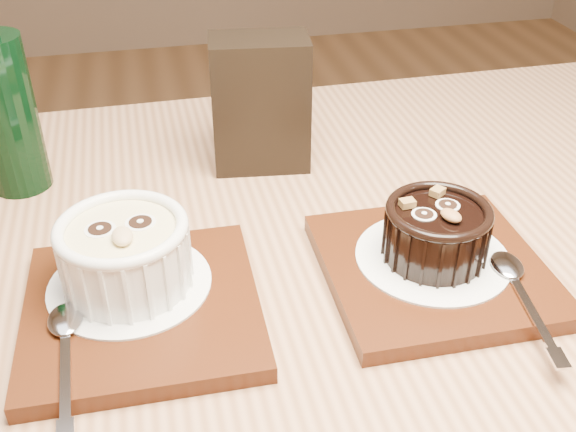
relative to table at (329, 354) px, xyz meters
name	(u,v)px	position (x,y,z in m)	size (l,w,h in m)	color
table	(329,354)	(0.00, 0.00, 0.00)	(1.21, 0.82, 0.75)	#92613F
tray_left	(143,309)	(-0.16, -0.01, 0.10)	(0.18, 0.18, 0.01)	#461E0B
doily_left	(130,284)	(-0.17, 0.01, 0.11)	(0.13, 0.13, 0.00)	white
ramekin_white	(125,251)	(-0.17, 0.01, 0.14)	(0.10, 0.10, 0.06)	white
spoon_left	(65,352)	(-0.21, -0.06, 0.11)	(0.03, 0.13, 0.01)	silver
tray_right	(433,269)	(0.08, -0.02, 0.10)	(0.18, 0.18, 0.01)	#461E0B
doily_right	(432,257)	(0.08, -0.01, 0.11)	(0.13, 0.13, 0.00)	white
ramekin_dark	(436,230)	(0.08, -0.01, 0.13)	(0.09, 0.09, 0.05)	black
spoon_right	(522,292)	(0.13, -0.07, 0.11)	(0.03, 0.13, 0.01)	silver
condiment_stand	(260,104)	(-0.02, 0.21, 0.16)	(0.10, 0.06, 0.14)	black
green_bottle	(5,109)	(-0.27, 0.22, 0.18)	(0.06, 0.06, 0.22)	black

